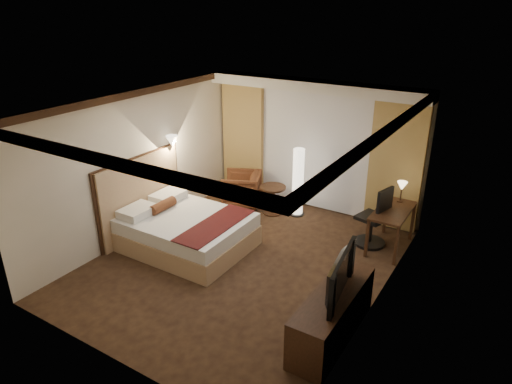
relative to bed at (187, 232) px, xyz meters
The scene contains 21 objects.
floor 1.18m from the bed, ahead, with size 4.50×5.50×0.01m, color black.
ceiling 2.65m from the bed, ahead, with size 4.50×5.50×0.01m, color white.
back_wall 3.24m from the bed, 68.30° to the left, with size 4.50×0.02×2.70m, color beige.
left_wall 1.53m from the bed, behind, with size 0.02×5.50×2.70m, color beige.
right_wall 3.54m from the bed, ahead, with size 0.02×5.50×2.70m, color beige.
crown_molding 2.59m from the bed, ahead, with size 4.50×5.50×0.12m, color black, non-canonical shape.
soffit 3.65m from the bed, 66.43° to the left, with size 4.50×0.50×0.20m, color white.
curtain_sheer 3.14m from the bed, 67.74° to the left, with size 2.48×0.04×2.45m, color silver.
curtain_left_drape 2.92m from the bed, 101.80° to the left, with size 1.00×0.14×2.45m, color tan.
curtain_right_drape 4.03m from the bed, 43.72° to the left, with size 1.00×0.14×2.45m, color tan.
wall_sconce 1.82m from the bed, 139.23° to the left, with size 0.24×0.24×0.24m, color white, non-canonical shape.
bed is the anchor object (origin of this frame).
headboard 1.15m from the bed, behind, with size 0.12×1.95×1.50m, color tan, non-canonical shape.
armchair 2.07m from the bed, 95.52° to the left, with size 0.77×0.72×0.80m, color #4D2D17.
side_table 2.11m from the bed, 73.75° to the left, with size 0.54×0.54×0.60m, color black, non-canonical shape.
floor_lamp 2.51m from the bed, 64.82° to the left, with size 0.30×0.30×1.44m, color white, non-canonical shape.
desk 3.62m from the bed, 31.46° to the left, with size 0.55×1.14×0.75m, color black, non-canonical shape.
desk_lamp 3.90m from the bed, 36.82° to the left, with size 0.18×0.18×0.34m, color #FFD899, non-canonical shape.
office_chair 3.31m from the bed, 33.79° to the left, with size 0.56×0.56×1.15m, color black, non-canonical shape.
dresser 3.24m from the bed, 14.95° to the right, with size 0.50×1.73×0.67m, color black, non-canonical shape.
television 3.29m from the bed, 15.09° to the right, with size 1.12×0.65×0.15m, color black.
Camera 1 is at (3.70, -5.57, 4.13)m, focal length 32.00 mm.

